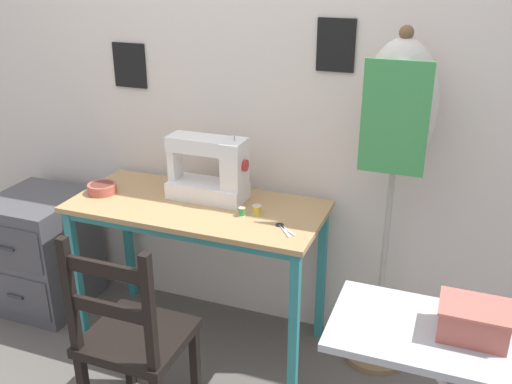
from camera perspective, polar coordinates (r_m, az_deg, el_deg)
The scene contains 12 objects.
ground_plane at distance 2.91m, azimuth -7.80°, elevation -17.20°, with size 14.00×14.00×0.00m, color #5B5651.
wall_back at distance 2.84m, azimuth -3.31°, elevation 10.85°, with size 10.00×0.06×2.55m.
sewing_table at distance 2.74m, azimuth -6.00°, elevation -3.14°, with size 1.21×0.55×0.76m.
sewing_machine at distance 2.71m, azimuth -4.46°, elevation 2.13°, with size 0.39×0.18×0.33m.
fabric_bowl at distance 2.91m, azimuth -15.13°, elevation 0.37°, with size 0.14×0.14×0.05m.
scissors at distance 2.47m, azimuth 2.70°, elevation -3.59°, with size 0.12×0.12×0.01m.
thread_spool_near_machine at distance 2.57m, azimuth -1.42°, elevation -1.99°, with size 0.03×0.03×0.04m.
thread_spool_mid_table at distance 2.59m, azimuth 0.09°, elevation -1.80°, with size 0.04×0.04×0.04m.
wooden_chair at distance 2.41m, azimuth -12.16°, elevation -14.22°, with size 0.40×0.38×0.92m.
filing_cabinet at distance 3.41m, azimuth -20.53°, elevation -5.57°, with size 0.45×0.50×0.65m.
dress_form at distance 2.49m, azimuth 13.91°, elevation 6.23°, with size 0.32×0.32×1.60m.
storage_box at distance 1.76m, azimuth 20.91°, elevation -11.90°, with size 0.20×0.15×0.10m.
Camera 1 is at (1.13, -1.93, 1.86)m, focal length 40.00 mm.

